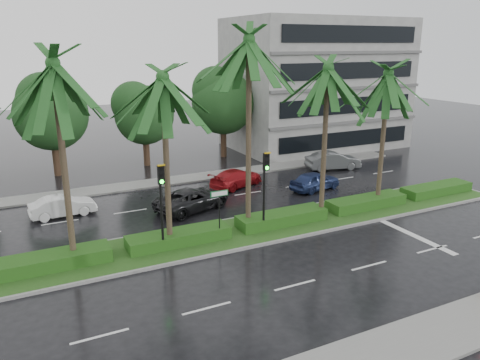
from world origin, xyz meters
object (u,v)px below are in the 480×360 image
street_sign (219,203)px  signal_median_left (161,195)px  car_white (63,206)px  car_red (236,178)px  car_grey (333,161)px  car_darkgrey (192,199)px  car_blue (315,181)px

street_sign → signal_median_left: bearing=-176.5°
car_white → car_red: (11.68, 0.77, 0.02)m
signal_median_left → car_grey: signal_median_left is taller
car_white → car_grey: car_grey is taller
street_sign → car_darkgrey: bearing=84.5°
signal_median_left → car_red: (8.00, 8.48, -2.37)m
car_red → car_grey: size_ratio=0.99×
signal_median_left → car_white: signal_median_left is taller
signal_median_left → street_sign: bearing=3.5°
street_sign → car_red: (5.00, 8.30, -1.50)m
car_red → car_white: bearing=70.9°
car_darkgrey → car_white: bearing=52.1°
car_red → signal_median_left: bearing=113.8°
street_sign → car_white: 10.18m
signal_median_left → car_darkgrey: (3.50, 5.35, -2.33)m
car_red → car_blue: car_blue is taller
car_white → car_red: 11.70m
car_grey → car_blue: bearing=142.4°
car_red → car_darkgrey: bearing=102.0°
signal_median_left → car_red: signal_median_left is taller
street_sign → car_grey: bearing=32.9°
car_white → car_red: size_ratio=0.86×
street_sign → car_grey: (14.00, 9.06, -1.41)m
street_sign → car_red: street_sign is taller
street_sign → car_grey: 16.73m
street_sign → car_darkgrey: 5.39m
car_red → car_blue: bearing=-147.7°
signal_median_left → street_sign: (3.00, 0.18, -0.87)m
signal_median_left → car_blue: (12.50, 5.35, -2.35)m
car_darkgrey → car_grey: size_ratio=1.11×
signal_median_left → car_grey: bearing=28.5°
signal_median_left → car_darkgrey: signal_median_left is taller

